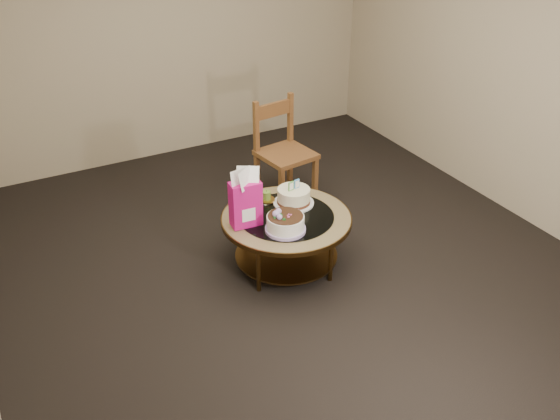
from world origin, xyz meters
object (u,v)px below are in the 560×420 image
dining_chair (283,152)px  coffee_table (286,225)px  decorated_cake (285,224)px  gift_bag (245,198)px  cream_cake (294,197)px

dining_chair → coffee_table: bearing=-125.4°
decorated_cake → gift_bag: size_ratio=0.67×
coffee_table → gift_bag: gift_bag is taller
gift_bag → dining_chair: (0.82, 0.93, -0.19)m
cream_cake → gift_bag: size_ratio=0.71×
decorated_cake → gift_bag: gift_bag is taller
decorated_cake → gift_bag: bearing=134.4°
cream_cake → dining_chair: bearing=54.2°
cream_cake → dining_chair: 0.90m
decorated_cake → cream_cake: cream_cake is taller
coffee_table → gift_bag: (-0.33, 0.04, 0.31)m
coffee_table → gift_bag: 0.45m
cream_cake → coffee_table: bearing=-148.2°
cream_cake → gift_bag: 0.51m
gift_bag → coffee_table: bearing=-1.9°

